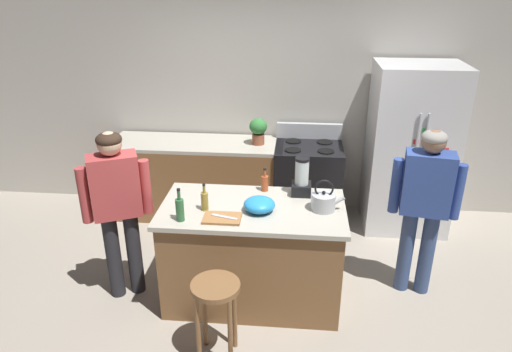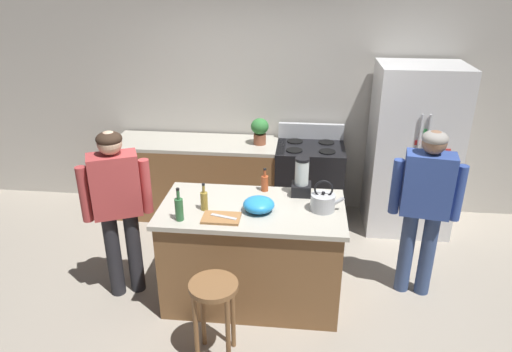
{
  "view_description": "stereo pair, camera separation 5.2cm",
  "coord_description": "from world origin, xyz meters",
  "px_view_note": "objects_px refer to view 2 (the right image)",
  "views": [
    {
      "loc": [
        0.35,
        -3.43,
        2.71
      ],
      "look_at": [
        0.0,
        0.3,
        1.07
      ],
      "focal_mm": 32.67,
      "sensor_mm": 36.0,
      "label": 1
    },
    {
      "loc": [
        0.4,
        -3.43,
        2.71
      ],
      "look_at": [
        0.0,
        0.3,
        1.07
      ],
      "focal_mm": 32.67,
      "sensor_mm": 36.0,
      "label": 2
    }
  ],
  "objects_px": {
    "refrigerator": "(412,150)",
    "mixing_bowl": "(259,205)",
    "kitchen_island": "(252,253)",
    "cutting_board": "(221,218)",
    "person_by_sink_right": "(425,200)",
    "bottle_vinegar": "(204,200)",
    "potted_plant": "(260,129)",
    "stove_range": "(309,183)",
    "bar_stool": "(214,301)",
    "bottle_olive_oil": "(179,208)",
    "bottle_cooking_sauce": "(265,183)",
    "blender_appliance": "(302,179)",
    "person_by_island_left": "(117,200)",
    "chef_knife": "(224,217)",
    "tea_kettle": "(323,201)"
  },
  "relations": [
    {
      "from": "kitchen_island",
      "to": "person_by_island_left",
      "type": "bearing_deg",
      "value": -178.21
    },
    {
      "from": "bar_stool",
      "to": "mixing_bowl",
      "type": "height_order",
      "value": "mixing_bowl"
    },
    {
      "from": "bottle_cooking_sauce",
      "to": "refrigerator",
      "type": "bearing_deg",
      "value": 37.75
    },
    {
      "from": "refrigerator",
      "to": "tea_kettle",
      "type": "height_order",
      "value": "refrigerator"
    },
    {
      "from": "person_by_sink_right",
      "to": "bottle_cooking_sauce",
      "type": "height_order",
      "value": "person_by_sink_right"
    },
    {
      "from": "person_by_sink_right",
      "to": "bottle_vinegar",
      "type": "distance_m",
      "value": 1.87
    },
    {
      "from": "bottle_vinegar",
      "to": "potted_plant",
      "type": "bearing_deg",
      "value": 79.82
    },
    {
      "from": "stove_range",
      "to": "mixing_bowl",
      "type": "bearing_deg",
      "value": -104.95
    },
    {
      "from": "person_by_island_left",
      "to": "bottle_vinegar",
      "type": "bearing_deg",
      "value": -4.0
    },
    {
      "from": "potted_plant",
      "to": "bottle_vinegar",
      "type": "bearing_deg",
      "value": -100.18
    },
    {
      "from": "bottle_olive_oil",
      "to": "mixing_bowl",
      "type": "distance_m",
      "value": 0.64
    },
    {
      "from": "potted_plant",
      "to": "refrigerator",
      "type": "bearing_deg",
      "value": -1.71
    },
    {
      "from": "person_by_sink_right",
      "to": "bottle_olive_oil",
      "type": "height_order",
      "value": "person_by_sink_right"
    },
    {
      "from": "stove_range",
      "to": "bar_stool",
      "type": "distance_m",
      "value": 2.37
    },
    {
      "from": "cutting_board",
      "to": "stove_range",
      "type": "bearing_deg",
      "value": 68.13
    },
    {
      "from": "bar_stool",
      "to": "chef_knife",
      "type": "distance_m",
      "value": 0.66
    },
    {
      "from": "stove_range",
      "to": "person_by_sink_right",
      "type": "relative_size",
      "value": 0.71
    },
    {
      "from": "bottle_olive_oil",
      "to": "bar_stool",
      "type": "bearing_deg",
      "value": -52.94
    },
    {
      "from": "mixing_bowl",
      "to": "cutting_board",
      "type": "distance_m",
      "value": 0.33
    },
    {
      "from": "kitchen_island",
      "to": "potted_plant",
      "type": "bearing_deg",
      "value": 93.36
    },
    {
      "from": "tea_kettle",
      "to": "blender_appliance",
      "type": "bearing_deg",
      "value": 123.37
    },
    {
      "from": "bottle_olive_oil",
      "to": "mixing_bowl",
      "type": "bearing_deg",
      "value": 19.48
    },
    {
      "from": "cutting_board",
      "to": "chef_knife",
      "type": "bearing_deg",
      "value": 0.0
    },
    {
      "from": "bar_stool",
      "to": "chef_knife",
      "type": "bearing_deg",
      "value": 90.51
    },
    {
      "from": "bar_stool",
      "to": "bottle_cooking_sauce",
      "type": "bearing_deg",
      "value": 75.77
    },
    {
      "from": "bar_stool",
      "to": "chef_knife",
      "type": "relative_size",
      "value": 3.06
    },
    {
      "from": "person_by_island_left",
      "to": "mixing_bowl",
      "type": "relative_size",
      "value": 6.0
    },
    {
      "from": "potted_plant",
      "to": "mixing_bowl",
      "type": "xyz_separation_m",
      "value": [
        0.15,
        -1.62,
        -0.11
      ]
    },
    {
      "from": "bottle_vinegar",
      "to": "person_by_island_left",
      "type": "bearing_deg",
      "value": 176.0
    },
    {
      "from": "bottle_vinegar",
      "to": "bar_stool",
      "type": "bearing_deg",
      "value": -73.76
    },
    {
      "from": "person_by_island_left",
      "to": "bottle_cooking_sauce",
      "type": "relative_size",
      "value": 7.19
    },
    {
      "from": "person_by_sink_right",
      "to": "chef_knife",
      "type": "distance_m",
      "value": 1.73
    },
    {
      "from": "person_by_island_left",
      "to": "bottle_olive_oil",
      "type": "xyz_separation_m",
      "value": [
        0.61,
        -0.25,
        0.08
      ]
    },
    {
      "from": "person_by_island_left",
      "to": "person_by_sink_right",
      "type": "height_order",
      "value": "person_by_sink_right"
    },
    {
      "from": "blender_appliance",
      "to": "stove_range",
      "type": "bearing_deg",
      "value": 86.02
    },
    {
      "from": "kitchen_island",
      "to": "bar_stool",
      "type": "bearing_deg",
      "value": -104.72
    },
    {
      "from": "potted_plant",
      "to": "tea_kettle",
      "type": "bearing_deg",
      "value": -66.42
    },
    {
      "from": "potted_plant",
      "to": "blender_appliance",
      "type": "relative_size",
      "value": 0.88
    },
    {
      "from": "refrigerator",
      "to": "tea_kettle",
      "type": "relative_size",
      "value": 6.75
    },
    {
      "from": "kitchen_island",
      "to": "mixing_bowl",
      "type": "distance_m",
      "value": 0.52
    },
    {
      "from": "kitchen_island",
      "to": "cutting_board",
      "type": "relative_size",
      "value": 5.16
    },
    {
      "from": "bar_stool",
      "to": "cutting_board",
      "type": "relative_size",
      "value": 2.25
    },
    {
      "from": "person_by_sink_right",
      "to": "cutting_board",
      "type": "bearing_deg",
      "value": -163.78
    },
    {
      "from": "kitchen_island",
      "to": "cutting_board",
      "type": "distance_m",
      "value": 0.57
    },
    {
      "from": "chef_knife",
      "to": "person_by_island_left",
      "type": "bearing_deg",
      "value": -175.64
    },
    {
      "from": "refrigerator",
      "to": "mixing_bowl",
      "type": "bearing_deg",
      "value": -134.32
    },
    {
      "from": "stove_range",
      "to": "bottle_vinegar",
      "type": "bearing_deg",
      "value": -118.39
    },
    {
      "from": "stove_range",
      "to": "cutting_board",
      "type": "bearing_deg",
      "value": -111.87
    },
    {
      "from": "bar_stool",
      "to": "bottle_cooking_sauce",
      "type": "relative_size",
      "value": 3.12
    },
    {
      "from": "bottle_cooking_sauce",
      "to": "mixing_bowl",
      "type": "bearing_deg",
      "value": -92.03
    }
  ]
}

